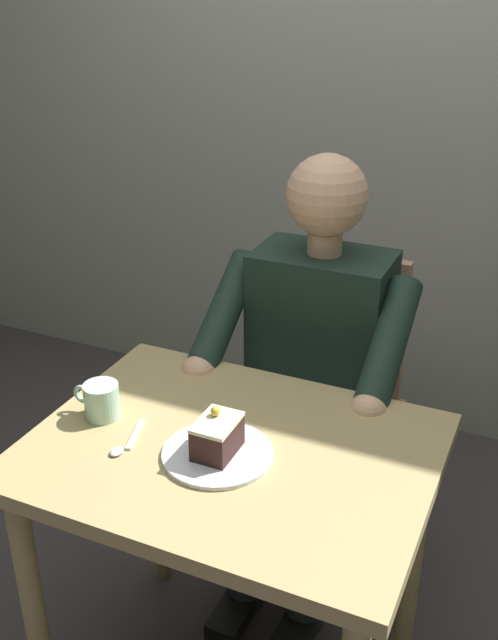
{
  "coord_description": "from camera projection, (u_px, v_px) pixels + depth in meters",
  "views": [
    {
      "loc": [
        -0.56,
        1.15,
        1.65
      ],
      "look_at": [
        0.0,
        -0.1,
        0.99
      ],
      "focal_mm": 41.49,
      "sensor_mm": 36.0,
      "label": 1
    }
  ],
  "objects": [
    {
      "name": "dessert_plate",
      "position": [
        218.0,
        454.0,
        1.52
      ],
      "size": [
        0.23,
        0.23,
        0.01
      ],
      "primitive_type": "cylinder",
      "color": "white",
      "rests_on": "dining_table"
    },
    {
      "name": "dessert_spoon",
      "position": [
        125.0,
        443.0,
        1.55
      ],
      "size": [
        0.04,
        0.14,
        0.01
      ],
      "color": "silver",
      "rests_on": "dining_table"
    },
    {
      "name": "cafe_rear_panel",
      "position": [
        420.0,
        14.0,
        2.41
      ],
      "size": [
        6.4,
        0.12,
        3.0
      ],
      "primitive_type": "cube",
      "color": "#A9AB9E",
      "rests_on": "ground"
    },
    {
      "name": "seated_person",
      "position": [
        309.0,
        377.0,
        1.99
      ],
      "size": [
        0.53,
        0.58,
        1.23
      ],
      "color": "#1B2F26",
      "rests_on": "ground"
    },
    {
      "name": "dining_table",
      "position": [
        231.0,
        490.0,
        1.6
      ],
      "size": [
        0.84,
        0.64,
        0.74
      ],
      "color": "tan",
      "rests_on": "ground"
    },
    {
      "name": "coffee_cup",
      "position": [
        101.0,
        400.0,
        1.63
      ],
      "size": [
        0.11,
        0.08,
        0.08
      ],
      "color": "#AEDCC1",
      "rests_on": "dining_table"
    },
    {
      "name": "cake_slice",
      "position": [
        217.0,
        436.0,
        1.5
      ],
      "size": [
        0.08,
        0.11,
        0.1
      ],
      "color": "#341C19",
      "rests_on": "dessert_plate"
    },
    {
      "name": "chair",
      "position": [
        328.0,
        393.0,
        2.2
      ],
      "size": [
        0.42,
        0.42,
        0.9
      ],
      "color": "tan",
      "rests_on": "ground"
    }
  ]
}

